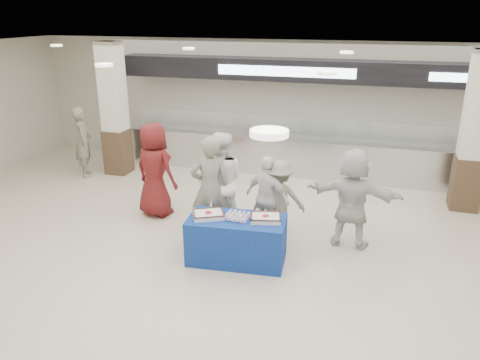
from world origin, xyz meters
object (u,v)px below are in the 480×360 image
(civilian_maroon, at_px, (155,170))
(soldier_b, at_px, (279,199))
(sheet_cake_left, at_px, (208,214))
(display_table, at_px, (237,240))
(soldier_bg, at_px, (83,142))
(cupcake_tray, at_px, (237,216))
(chef_tall, at_px, (220,182))
(sheet_cake_right, at_px, (266,218))
(chef_short, at_px, (267,198))
(civilian_white, at_px, (352,198))
(soldier_a, at_px, (210,188))

(civilian_maroon, bearing_deg, soldier_b, -168.88)
(soldier_b, bearing_deg, sheet_cake_left, 38.66)
(display_table, height_order, soldier_bg, soldier_bg)
(cupcake_tray, bearing_deg, sheet_cake_left, -168.94)
(chef_tall, height_order, soldier_b, chef_tall)
(sheet_cake_right, xyz_separation_m, soldier_bg, (-5.26, 2.89, 0.06))
(soldier_bg, bearing_deg, chef_tall, -149.86)
(sheet_cake_right, height_order, soldier_b, soldier_b)
(chef_short, distance_m, soldier_bg, 5.44)
(chef_short, bearing_deg, soldier_b, -128.74)
(sheet_cake_left, bearing_deg, civilian_maroon, 139.37)
(cupcake_tray, height_order, civilian_white, civilian_white)
(display_table, bearing_deg, chef_tall, 116.28)
(sheet_cake_left, bearing_deg, display_table, 9.12)
(sheet_cake_left, bearing_deg, sheet_cake_right, 8.69)
(civilian_maroon, bearing_deg, sheet_cake_left, 155.71)
(display_table, xyz_separation_m, sheet_cake_right, (0.46, 0.07, 0.42))
(display_table, bearing_deg, soldier_b, 61.90)
(sheet_cake_right, bearing_deg, soldier_b, 89.73)
(sheet_cake_left, bearing_deg, chef_tall, 99.04)
(civilian_maroon, height_order, civilian_white, civilian_maroon)
(display_table, distance_m, civilian_maroon, 2.52)
(sheet_cake_right, height_order, civilian_white, civilian_white)
(soldier_b, bearing_deg, soldier_bg, -32.66)
(civilian_white, bearing_deg, sheet_cake_left, 32.81)
(soldier_a, distance_m, chef_short, 1.02)
(soldier_b, bearing_deg, chef_tall, -10.17)
(soldier_bg, bearing_deg, sheet_cake_left, -159.95)
(chef_short, bearing_deg, sheet_cake_left, 77.34)
(sheet_cake_right, height_order, chef_short, chef_short)
(soldier_a, height_order, soldier_b, soldier_a)
(soldier_a, bearing_deg, soldier_bg, -53.15)
(sheet_cake_right, relative_size, chef_short, 0.35)
(display_table, relative_size, soldier_b, 1.08)
(sheet_cake_left, height_order, soldier_b, soldier_b)
(display_table, relative_size, sheet_cake_right, 2.89)
(sheet_cake_right, bearing_deg, civilian_maroon, 153.68)
(soldier_bg, bearing_deg, soldier_b, -144.65)
(sheet_cake_left, height_order, civilian_maroon, civilian_maroon)
(cupcake_tray, bearing_deg, civilian_white, 31.47)
(display_table, xyz_separation_m, cupcake_tray, (-0.01, 0.01, 0.41))
(cupcake_tray, relative_size, soldier_bg, 0.23)
(sheet_cake_left, bearing_deg, civilian_white, 27.77)
(cupcake_tray, bearing_deg, civilian_maroon, 147.75)
(soldier_b, height_order, soldier_bg, soldier_bg)
(display_table, relative_size, chef_tall, 0.83)
(sheet_cake_right, relative_size, soldier_bg, 0.31)
(sheet_cake_left, distance_m, sheet_cake_right, 0.92)
(sheet_cake_right, distance_m, chef_tall, 1.46)
(civilian_maroon, distance_m, chef_short, 2.37)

